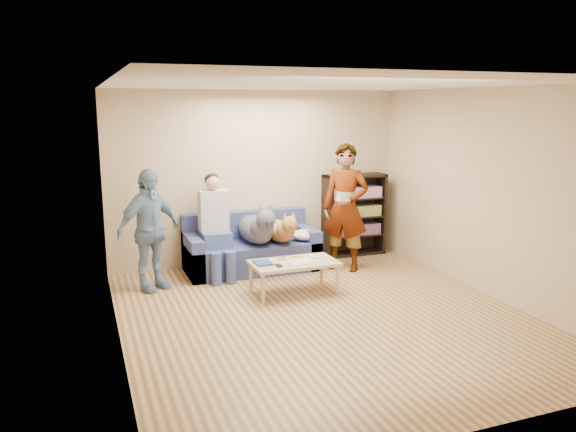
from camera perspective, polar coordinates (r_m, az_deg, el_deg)
name	(u,v)px	position (r m, az deg, el deg)	size (l,w,h in m)	color
ground	(325,316)	(6.56, 3.75, -10.12)	(5.00, 5.00, 0.00)	brown
ceiling	(328,84)	(6.11, 4.07, 13.22)	(5.00, 5.00, 0.00)	white
wall_back	(258,178)	(8.51, -3.08, 3.92)	(4.50, 4.50, 0.00)	tan
wall_front	(475,265)	(4.12, 18.48, -4.70)	(4.50, 4.50, 0.00)	tan
wall_left	(114,219)	(5.67, -17.29, -0.33)	(5.00, 5.00, 0.00)	tan
wall_right	(491,194)	(7.41, 19.96, 2.15)	(5.00, 5.00, 0.00)	tan
blanket	(306,235)	(8.26, 1.86, -1.90)	(0.44, 0.37, 0.15)	silver
person_standing_right	(345,208)	(8.15, 5.84, 0.86)	(0.67, 0.44, 1.85)	gray
person_standing_left	(149,230)	(7.45, -13.95, -1.40)	(0.93, 0.39, 1.59)	#7998C2
held_controller	(339,199)	(7.86, 5.20, 1.76)	(0.04, 0.13, 0.03)	white
notebook_blue	(263,263)	(7.09, -2.57, -4.76)	(0.20, 0.26, 0.03)	navy
papers	(300,263)	(7.10, 1.28, -4.77)	(0.26, 0.20, 0.01)	silver
magazine	(302,261)	(7.12, 1.44, -4.60)	(0.22, 0.17, 0.01)	beige
camera_silver	(282,258)	(7.23, -0.63, -4.31)	(0.11, 0.06, 0.05)	#B3B3B8
controller_a	(311,256)	(7.36, 2.36, -4.13)	(0.04, 0.13, 0.03)	white
controller_b	(319,257)	(7.32, 3.19, -4.22)	(0.09, 0.06, 0.03)	white
headphone_cup_a	(309,260)	(7.22, 2.15, -4.46)	(0.07, 0.07, 0.02)	white
headphone_cup_b	(307,258)	(7.30, 1.90, -4.30)	(0.07, 0.07, 0.02)	silver
pen_orange	(297,265)	(7.02, 0.93, -4.98)	(0.01, 0.01, 0.14)	#D2551D
pen_black	(297,257)	(7.38, 0.97, -4.17)	(0.01, 0.01, 0.14)	black
wallet	(279,265)	(6.98, -0.96, -5.05)	(0.07, 0.12, 0.01)	black
sofa	(251,251)	(8.26, -3.82, -3.53)	(1.90, 0.85, 0.82)	#515B93
person_seated	(215,222)	(7.89, -7.40, -0.63)	(0.40, 0.73, 1.47)	#39557F
dog_gray	(257,228)	(8.02, -3.14, -1.22)	(0.44, 1.27, 0.64)	#484952
dog_tan	(281,230)	(8.10, -0.75, -1.43)	(0.35, 1.14, 0.51)	#A97633
coffee_table	(294,265)	(7.19, 0.61, -5.01)	(1.10, 0.60, 0.42)	tan
bookshelf	(354,213)	(9.04, 6.69, 0.31)	(1.00, 0.34, 1.30)	black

